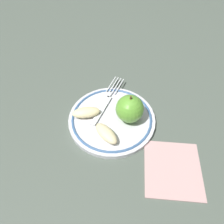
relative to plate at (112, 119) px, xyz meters
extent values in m
plane|color=#4A544B|center=(0.00, -0.02, -0.01)|extent=(2.00, 2.00, 0.00)
cylinder|color=silver|center=(0.00, 0.00, 0.00)|extent=(0.21, 0.21, 0.01)
torus|color=#3A5C8B|center=(0.00, 0.00, 0.00)|extent=(0.19, 0.19, 0.01)
sphere|color=#5EA034|center=(0.01, 0.04, 0.04)|extent=(0.06, 0.06, 0.06)
cylinder|color=brown|center=(0.01, 0.04, 0.07)|extent=(0.00, 0.00, 0.01)
ellipsoid|color=beige|center=(-0.02, -0.06, 0.02)|extent=(0.04, 0.07, 0.02)
ellipsoid|color=beige|center=(0.05, -0.03, 0.02)|extent=(0.07, 0.05, 0.02)
cube|color=silver|center=(-0.03, -0.02, 0.01)|extent=(0.08, 0.07, 0.00)
cube|color=silver|center=(-0.07, 0.01, 0.01)|extent=(0.02, 0.02, 0.00)
cube|color=silver|center=(-0.10, 0.05, 0.01)|extent=(0.05, 0.04, 0.00)
cube|color=silver|center=(-0.10, 0.04, 0.01)|extent=(0.05, 0.04, 0.00)
cube|color=silver|center=(-0.11, 0.04, 0.01)|extent=(0.05, 0.04, 0.00)
cube|color=silver|center=(-0.11, 0.03, 0.01)|extent=(0.05, 0.04, 0.00)
cube|color=#BE9593|center=(0.15, 0.08, 0.00)|extent=(0.16, 0.15, 0.01)
camera|label=1|loc=(0.31, -0.09, 0.41)|focal=35.00mm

